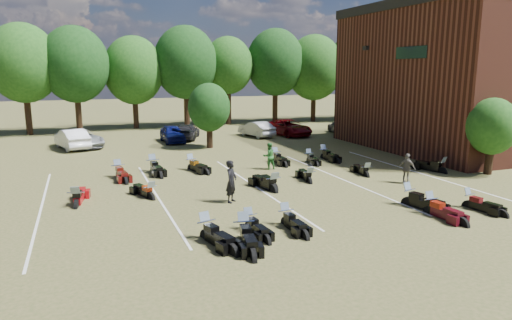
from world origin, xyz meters
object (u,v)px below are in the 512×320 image
person_black (231,181)px  person_green (269,156)px  motorcycle_7 (77,207)px  car_4 (172,134)px  motorcycle_3 (286,225)px  motorcycle_14 (118,177)px  person_grey (407,168)px  motorcycle_0 (206,239)px

person_black → person_green: bearing=4.9°
person_black → motorcycle_7: size_ratio=0.81×
car_4 → person_black: bearing=-93.0°
motorcycle_3 → motorcycle_14: bearing=115.6°
person_grey → motorcycle_3: (-8.75, -3.77, -0.79)m
motorcycle_0 → motorcycle_3: motorcycle_0 is taller
motorcycle_0 → motorcycle_3: (3.24, 0.33, 0.00)m
car_4 → motorcycle_14: size_ratio=1.67×
motorcycle_0 → motorcycle_14: 11.22m
person_black → motorcycle_7: 6.83m
person_black → person_grey: 9.74m
person_grey → motorcycle_7: 16.39m
motorcycle_7 → person_black: bearing=174.7°
person_grey → motorcycle_7: size_ratio=0.66×
motorcycle_7 → motorcycle_14: 5.72m
person_green → motorcycle_3: size_ratio=0.74×
person_green → motorcycle_0: (-6.53, -9.89, -0.80)m
motorcycle_14 → car_4: bearing=57.8°
motorcycle_0 → car_4: bearing=67.3°
person_grey → person_black: bearing=64.9°
person_green → motorcycle_14: (-8.65, 1.13, -0.80)m
person_black → person_grey: (9.74, 0.06, -0.17)m
person_green → motorcycle_3: person_green is taller
car_4 → motorcycle_7: (-7.42, -16.70, -0.70)m
car_4 → motorcycle_3: 22.11m
person_grey → motorcycle_3: 9.56m
car_4 → motorcycle_7: size_ratio=1.71×
person_black → person_grey: size_ratio=1.22×
person_grey → motorcycle_3: person_grey is taller
person_green → person_grey: size_ratio=1.01×
person_black → motorcycle_3: bearing=-124.1°
motorcycle_3 → motorcycle_7: size_ratio=0.90×
motorcycle_0 → motorcycle_3: size_ratio=1.11×
motorcycle_7 → motorcycle_0: bearing=136.0°
person_grey → motorcycle_7: (-16.29, 1.63, -0.79)m
person_black → motorcycle_3: 3.95m
person_black → motorcycle_0: bearing=-168.2°
motorcycle_3 → motorcycle_7: (-7.54, 5.40, 0.00)m
person_grey → motorcycle_14: person_grey is taller
person_green → person_grey: (5.47, -5.79, -0.01)m
person_green → person_grey: 7.96m
person_black → person_green: 7.24m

